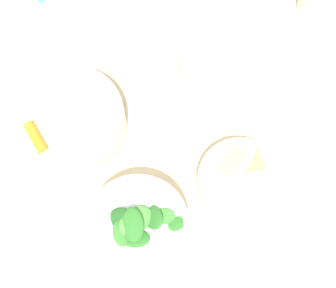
# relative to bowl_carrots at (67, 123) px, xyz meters

# --- Properties ---
(ground_plane) EXTENTS (10.00, 10.00, 0.00)m
(ground_plane) POSITION_rel_bowl_carrots_xyz_m (0.08, -0.08, -0.76)
(ground_plane) COLOR gray
(dining_table) EXTENTS (1.26, 0.88, 0.73)m
(dining_table) POSITION_rel_bowl_carrots_xyz_m (0.08, -0.08, -0.14)
(dining_table) COLOR beige
(dining_table) RESTS_ON ground_plane
(bowl_carrots) EXTENTS (0.19, 0.19, 0.07)m
(bowl_carrots) POSITION_rel_bowl_carrots_xyz_m (0.00, 0.00, 0.00)
(bowl_carrots) COLOR silver
(bowl_carrots) RESTS_ON dining_table
(bowl_greens) EXTENTS (0.15, 0.15, 0.09)m
(bowl_greens) POSITION_rel_bowl_carrots_xyz_m (0.02, -0.21, 0.00)
(bowl_greens) COLOR white
(bowl_greens) RESTS_ON dining_table
(bowl_beans_hotdog) EXTENTS (0.15, 0.15, 0.06)m
(bowl_beans_hotdog) POSITION_rel_bowl_carrots_xyz_m (0.28, -0.02, -0.01)
(bowl_beans_hotdog) COLOR silver
(bowl_beans_hotdog) RESTS_ON dining_table
(bowl_cookies) EXTENTS (0.14, 0.14, 0.04)m
(bowl_cookies) POSITION_rel_bowl_carrots_xyz_m (0.20, -0.22, -0.02)
(bowl_cookies) COLOR silver
(bowl_cookies) RESTS_ON dining_table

